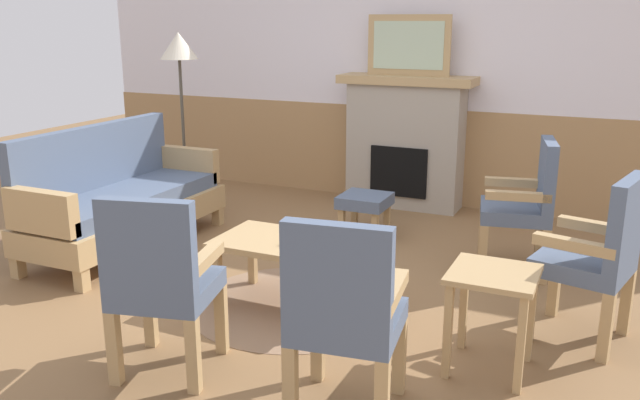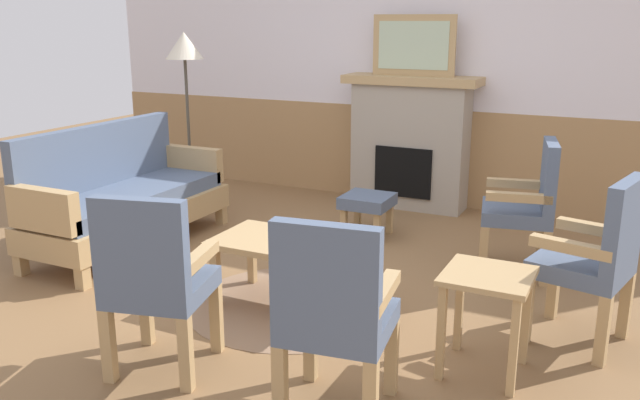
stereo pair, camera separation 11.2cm
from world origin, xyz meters
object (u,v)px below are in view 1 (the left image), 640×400
(book_on_table, at_px, (303,242))
(armchair_by_window_left, at_px, (526,201))
(footstool, at_px, (365,203))
(fireplace, at_px, (405,141))
(couch, at_px, (121,200))
(armchair_near_fireplace, at_px, (598,252))
(side_table, at_px, (493,293))
(coffee_table, at_px, (292,249))
(armchair_front_left, at_px, (160,278))
(floor_lamp_by_couch, at_px, (179,57))
(armchair_front_center, at_px, (344,310))
(framed_picture, at_px, (409,45))

(book_on_table, distance_m, armchair_by_window_left, 1.73)
(book_on_table, bearing_deg, footstool, 96.75)
(fireplace, bearing_deg, footstool, -90.67)
(couch, distance_m, footstool, 2.00)
(armchair_near_fireplace, distance_m, side_table, 0.75)
(coffee_table, bearing_deg, armchair_front_left, -101.22)
(armchair_front_left, bearing_deg, floor_lamp_by_couch, 123.74)
(coffee_table, xyz_separation_m, floor_lamp_by_couch, (-2.07, 1.74, 1.06))
(armchair_front_center, height_order, floor_lamp_by_couch, floor_lamp_by_couch)
(book_on_table, height_order, footstool, book_on_table)
(coffee_table, bearing_deg, fireplace, 91.70)
(floor_lamp_by_couch, bearing_deg, coffee_table, -40.09)
(armchair_front_left, distance_m, armchair_front_center, 0.99)
(armchair_front_left, bearing_deg, framed_picture, 87.96)
(couch, distance_m, side_table, 3.16)
(armchair_front_left, xyz_separation_m, armchair_front_center, (0.99, 0.03, 0.00))
(armchair_front_left, height_order, side_table, armchair_front_left)
(side_table, bearing_deg, coffee_table, 167.50)
(couch, xyz_separation_m, side_table, (3.07, -0.74, 0.04))
(armchair_by_window_left, bearing_deg, armchair_front_left, -122.65)
(couch, bearing_deg, coffee_table, -14.41)
(book_on_table, relative_size, footstool, 0.54)
(couch, distance_m, book_on_table, 1.92)
(framed_picture, height_order, side_table, framed_picture)
(book_on_table, distance_m, armchair_front_center, 1.20)
(armchair_near_fireplace, height_order, side_table, armchair_near_fireplace)
(coffee_table, distance_m, armchair_front_center, 1.29)
(fireplace, distance_m, armchair_near_fireplace, 2.97)
(footstool, height_order, armchair_by_window_left, armchair_by_window_left)
(armchair_by_window_left, height_order, side_table, armchair_by_window_left)
(armchair_front_center, bearing_deg, coffee_table, 127.60)
(armchair_front_center, bearing_deg, side_table, 53.78)
(fireplace, relative_size, footstool, 3.25)
(fireplace, bearing_deg, armchair_by_window_left, -45.51)
(fireplace, xyz_separation_m, coffee_table, (0.08, -2.60, -0.27))
(couch, distance_m, armchair_front_left, 2.16)
(framed_picture, height_order, armchair_near_fireplace, framed_picture)
(fireplace, xyz_separation_m, couch, (-1.68, -2.15, -0.26))
(couch, bearing_deg, side_table, -13.59)
(book_on_table, bearing_deg, couch, 165.36)
(armchair_front_center, xyz_separation_m, floor_lamp_by_couch, (-2.85, 2.75, 0.91))
(armchair_near_fireplace, xyz_separation_m, side_table, (-0.47, -0.57, -0.10))
(coffee_table, bearing_deg, armchair_front_center, -52.40)
(fireplace, height_order, framed_picture, framed_picture)
(framed_picture, distance_m, armchair_front_center, 3.85)
(framed_picture, xyz_separation_m, book_on_table, (0.17, -2.63, -1.10))
(footstool, xyz_separation_m, armchair_front_center, (0.87, -2.56, 0.25))
(coffee_table, relative_size, floor_lamp_by_couch, 0.57)
(armchair_near_fireplace, bearing_deg, coffee_table, -170.98)
(framed_picture, xyz_separation_m, armchair_front_center, (0.86, -3.61, -1.02))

